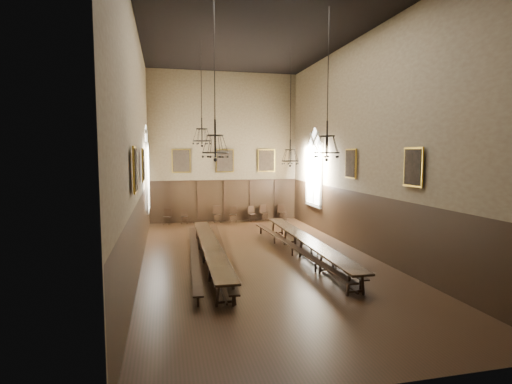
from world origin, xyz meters
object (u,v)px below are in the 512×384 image
object	(u,v)px
chair_6	(264,216)
chandelier_back_left	(202,134)
table_left	(210,253)
chair_4	(233,217)
table_right	(306,247)
bench_right_outer	(318,249)
bench_left_outer	(194,255)
bench_right_inner	(292,249)
chair_7	(282,215)
chair_5	(252,217)
bench_left_inner	(221,253)
chandelier_back_right	(290,153)
chair_1	(184,219)
chair_3	(217,217)
chair_0	(167,220)
chandelier_front_left	(215,142)
chandelier_front_right	(327,143)

from	to	relation	value
chair_6	chandelier_back_left	bearing A→B (deg)	-141.41
table_left	chair_4	bearing A→B (deg)	74.81
table_right	bench_right_outer	xyz separation A→B (m)	(0.58, 0.19, -0.12)
chair_4	chandelier_back_left	world-z (taller)	chandelier_back_left
bench_left_outer	chandelier_back_left	distance (m)	5.57
bench_right_inner	chair_7	size ratio (longest dim) A/B	10.12
chair_6	chandelier_back_left	distance (m)	8.64
bench_left_outer	chair_5	distance (m)	9.53
chair_7	chandelier_back_left	distance (m)	9.16
bench_right_outer	chandelier_back_left	distance (m)	7.06
bench_left_inner	chandelier_back_right	size ratio (longest dim) A/B	1.91
chair_4	chandelier_back_left	distance (m)	7.79
table_right	bench_right_outer	distance (m)	0.62
chair_1	chair_3	distance (m)	1.96
bench_right_outer	chair_5	world-z (taller)	chair_5
bench_right_outer	chair_0	world-z (taller)	chair_0
chair_0	chair_3	world-z (taller)	chair_3
table_left	chair_4	distance (m)	9.10
bench_right_outer	chandelier_front_left	distance (m)	6.55
bench_right_outer	chair_1	bearing A→B (deg)	119.90
bench_left_inner	chair_6	size ratio (longest dim) A/B	10.67
chair_3	chair_7	xyz separation A→B (m)	(4.04, -0.10, -0.00)
chair_6	chair_7	distance (m)	1.12
chandelier_back_left	chandelier_front_right	size ratio (longest dim) A/B	0.89
bench_right_inner	chair_0	bearing A→B (deg)	119.95
bench_right_inner	table_left	bearing A→B (deg)	-174.91
table_left	bench_right_outer	distance (m)	4.43
table_right	chair_7	size ratio (longest dim) A/B	10.09
bench_right_inner	chair_7	distance (m)	8.69
chandelier_back_left	chair_7	bearing A→B (deg)	46.30
bench_right_inner	bench_left_outer	bearing A→B (deg)	-178.36
table_right	bench_right_inner	world-z (taller)	table_right
bench_left_inner	chair_5	distance (m)	9.07
bench_right_inner	bench_right_outer	xyz separation A→B (m)	(1.06, -0.09, -0.02)
bench_right_inner	chair_3	bearing A→B (deg)	102.85
bench_right_inner	chair_6	distance (m)	8.63
bench_right_outer	chair_1	distance (m)	9.96
chair_3	chair_6	size ratio (longest dim) A/B	1.03
chandelier_front_left	chair_4	bearing A→B (deg)	77.48
table_left	chandelier_front_left	xyz separation A→B (m)	(-0.02, -2.06, 4.12)
table_left	bench_right_outer	xyz separation A→B (m)	(4.42, 0.21, -0.12)
bench_right_inner	chair_4	bearing A→B (deg)	96.61
chair_7	chandelier_back_right	xyz separation A→B (m)	(-1.31, -5.64, 3.87)
chair_5	chandelier_back_left	world-z (taller)	chandelier_back_left
table_right	chair_3	bearing A→B (deg)	105.39
table_left	chair_3	world-z (taller)	chair_3
chandelier_front_right	bench_left_inner	bearing A→B (deg)	146.49
bench_left_inner	chair_6	world-z (taller)	chair_6
chair_3	chandelier_back_right	world-z (taller)	chandelier_back_right
chair_4	chair_6	distance (m)	1.96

